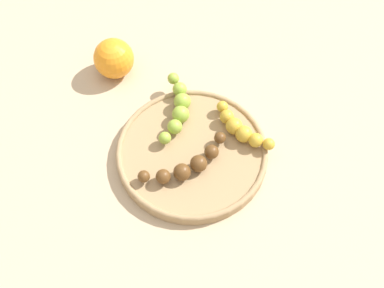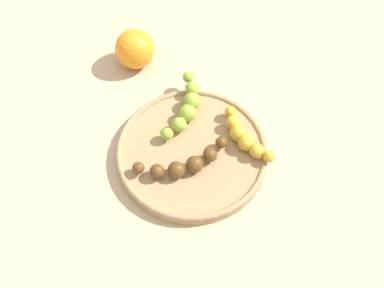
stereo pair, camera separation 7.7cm
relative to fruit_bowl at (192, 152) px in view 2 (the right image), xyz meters
name	(u,v)px [view 2 (the right image)]	position (x,y,z in m)	size (l,w,h in m)	color
ground_plane	(192,156)	(0.00, 0.00, -0.01)	(2.40, 2.40, 0.00)	tan
fruit_bowl	(192,152)	(0.00, 0.00, 0.00)	(0.26, 0.26, 0.02)	#A08259
banana_overripe	(184,164)	(-0.03, -0.01, 0.02)	(0.15, 0.09, 0.03)	#593819
banana_spotted	(244,136)	(0.07, -0.06, 0.02)	(0.06, 0.12, 0.03)	gold
banana_green	(187,106)	(0.06, 0.06, 0.02)	(0.14, 0.08, 0.03)	#8CAD38
orange_fruit	(135,49)	(0.09, 0.22, 0.03)	(0.08, 0.08, 0.08)	orange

